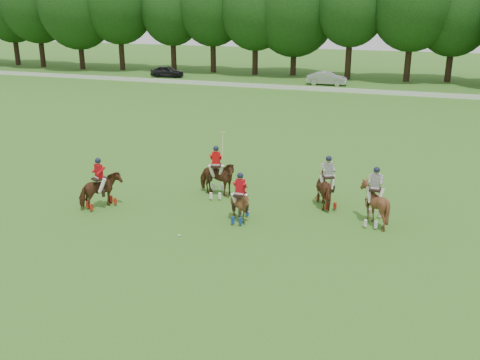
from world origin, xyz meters
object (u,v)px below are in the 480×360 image
(polo_red_c, at_px, (240,205))
(polo_ball, at_px, (179,235))
(car_mid, at_px, (327,78))
(polo_stripe_a, at_px, (327,188))
(car_left, at_px, (167,72))
(polo_red_b, at_px, (216,178))
(polo_stripe_b, at_px, (374,203))
(polo_red_a, at_px, (100,190))

(polo_red_c, distance_m, polo_ball, 2.89)
(car_mid, distance_m, polo_stripe_a, 37.15)
(polo_stripe_a, height_order, polo_ball, polo_stripe_a)
(polo_ball, bearing_deg, car_mid, 92.95)
(car_mid, relative_size, polo_stripe_a, 1.87)
(car_left, height_order, polo_red_b, polo_red_b)
(car_left, relative_size, polo_stripe_b, 1.65)
(polo_red_c, relative_size, polo_ball, 23.23)
(polo_red_a, xyz_separation_m, polo_red_b, (4.20, 3.10, 0.06))
(polo_red_a, height_order, polo_stripe_a, polo_stripe_a)
(polo_red_b, xyz_separation_m, polo_ball, (0.34, -4.74, -0.82))
(polo_red_c, relative_size, polo_stripe_b, 0.87)
(car_left, distance_m, polo_red_c, 45.75)
(car_left, height_order, polo_stripe_b, polo_stripe_b)
(car_mid, xyz_separation_m, polo_red_b, (1.80, -36.88, 0.16))
(polo_stripe_b, relative_size, polo_ball, 26.69)
(polo_red_a, xyz_separation_m, polo_red_c, (6.26, 0.58, -0.08))
(polo_stripe_a, distance_m, polo_ball, 7.02)
(polo_red_c, relative_size, polo_stripe_a, 0.91)
(car_mid, height_order, polo_stripe_b, polo_stripe_b)
(polo_red_b, distance_m, polo_red_c, 3.25)
(car_mid, distance_m, polo_ball, 41.69)
(car_left, distance_m, car_mid, 19.40)
(car_left, xyz_separation_m, polo_red_b, (21.20, -36.88, 0.19))
(car_left, bearing_deg, polo_stripe_a, -150.17)
(car_mid, height_order, polo_red_a, polo_red_a)
(polo_red_a, distance_m, polo_stripe_a, 9.92)
(car_left, relative_size, polo_stripe_a, 1.72)
(polo_red_b, bearing_deg, polo_stripe_b, -7.31)
(polo_red_b, bearing_deg, polo_ball, -85.84)
(polo_stripe_a, bearing_deg, polo_red_a, -159.45)
(polo_red_a, relative_size, polo_ball, 25.13)
(car_left, distance_m, polo_ball, 46.87)
(car_mid, bearing_deg, polo_stripe_b, -168.44)
(car_left, bearing_deg, polo_stripe_b, -148.98)
(polo_red_b, distance_m, polo_stripe_a, 5.10)
(polo_red_c, bearing_deg, polo_ball, -127.58)
(polo_red_c, bearing_deg, polo_stripe_b, 17.10)
(polo_stripe_a, height_order, polo_stripe_b, polo_stripe_b)
(car_left, distance_m, polo_red_a, 43.44)
(car_mid, bearing_deg, polo_red_b, -179.08)
(polo_red_b, xyz_separation_m, polo_red_c, (2.06, -2.52, -0.14))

